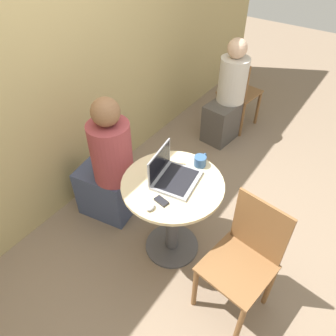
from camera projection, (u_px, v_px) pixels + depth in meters
The scene contains 11 objects.
ground_plane at pixel (172, 246), 2.71m from camera, with size 12.00×12.00×0.00m, color #7F6B56.
back_wall at pixel (46, 63), 2.32m from camera, with size 7.00×0.05×2.60m.
round_table at pixel (172, 205), 2.38m from camera, with size 0.71×0.71×0.72m.
laptop at pixel (172, 175), 2.23m from camera, with size 0.35×0.32×0.22m.
cell_phone at pixel (161, 201), 2.09m from camera, with size 0.07×0.10×0.02m.
computer_mouse at pixel (150, 207), 2.04m from camera, with size 0.07×0.05×0.03m.
coffee_cup at pixel (200, 161), 2.35m from camera, with size 0.13×0.09×0.08m.
chair_empty at pixel (244, 260), 2.08m from camera, with size 0.46×0.46×0.89m.
person_seated at pixel (108, 171), 2.67m from camera, with size 0.38×0.52×1.17m.
chair_background at pixel (237, 93), 3.73m from camera, with size 0.44×0.44×0.86m.
person_background at pixel (228, 100), 3.57m from camera, with size 0.49×0.34×1.13m.
Camera 1 is at (-1.33, -0.90, 2.27)m, focal length 35.00 mm.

